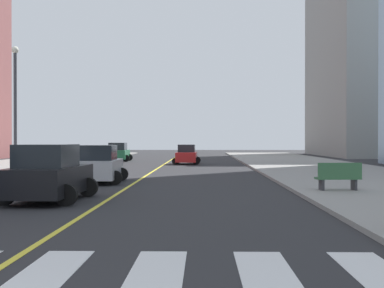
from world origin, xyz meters
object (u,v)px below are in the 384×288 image
Objects in this scene: car_black_nearest at (49,175)px; car_silver_fourth at (99,165)px; car_green_third at (118,153)px; car_red_second at (187,155)px; park_bench at (338,177)px; street_lamp at (15,99)px.

car_black_nearest is 7.84m from car_silver_fourth.
car_red_second is at bearing -41.16° from car_green_third.
park_bench is at bearing 15.51° from car_black_nearest.
car_red_second is 9.51m from car_green_third.
park_bench is at bearing -32.72° from street_lamp.
car_black_nearest reaches higher than car_green_third.
car_silver_fourth is (3.42, -26.74, 0.01)m from car_green_third.
car_red_second is 26.70m from park_bench.
car_silver_fourth is 0.55× the size of street_lamp.
car_silver_fourth reaches higher than park_bench.
car_red_second is 0.51× the size of street_lamp.
car_black_nearest is at bearing -85.61° from car_green_third.
car_black_nearest is 0.58× the size of street_lamp.
car_green_third is at bearing 97.29° from car_black_nearest.
car_green_third reaches higher than park_bench.
car_silver_fourth is at bearing -83.62° from car_green_third.
car_red_second is 2.17× the size of park_bench.
car_black_nearest is at bearing -93.62° from car_silver_fourth.
street_lamp reaches higher than car_green_third.
street_lamp is (-6.44, 5.87, 3.88)m from car_silver_fourth.
street_lamp is at bearing -99.14° from car_green_third.
car_red_second is at bearing 77.39° from car_silver_fourth.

